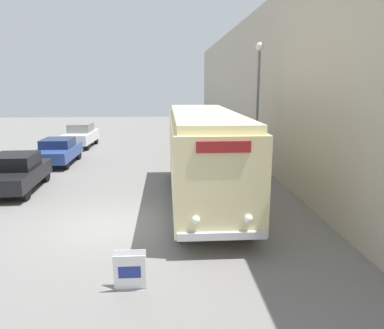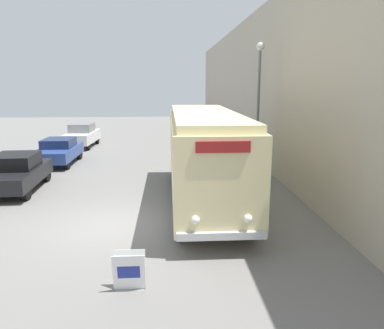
% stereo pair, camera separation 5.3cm
% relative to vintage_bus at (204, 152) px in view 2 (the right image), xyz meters
% --- Properties ---
extents(ground_plane, '(80.00, 80.00, 0.00)m').
position_rel_vintage_bus_xyz_m(ground_plane, '(-3.19, -2.36, -1.91)').
color(ground_plane, slate).
extents(building_wall_right, '(0.30, 60.00, 8.46)m').
position_rel_vintage_bus_xyz_m(building_wall_right, '(3.88, 7.64, 2.32)').
color(building_wall_right, '#B2A893').
rests_on(building_wall_right, ground_plane).
extents(vintage_bus, '(2.41, 9.57, 3.38)m').
position_rel_vintage_bus_xyz_m(vintage_bus, '(0.00, 0.00, 0.00)').
color(vintage_bus, black).
rests_on(vintage_bus, ground_plane).
extents(sign_board, '(0.69, 0.32, 0.86)m').
position_rel_vintage_bus_xyz_m(sign_board, '(-2.19, -6.06, -1.49)').
color(sign_board, gray).
rests_on(sign_board, ground_plane).
extents(streetlamp, '(0.36, 0.36, 6.17)m').
position_rel_vintage_bus_xyz_m(streetlamp, '(2.80, 3.50, 2.12)').
color(streetlamp, '#595E60').
rests_on(streetlamp, ground_plane).
extents(parked_car_near, '(2.08, 4.30, 1.53)m').
position_rel_vintage_bus_xyz_m(parked_car_near, '(-7.68, 2.03, -1.13)').
color(parked_car_near, black).
rests_on(parked_car_near, ground_plane).
extents(parked_car_mid, '(1.85, 4.11, 1.41)m').
position_rel_vintage_bus_xyz_m(parked_car_mid, '(-7.40, 7.30, -1.16)').
color(parked_car_mid, black).
rests_on(parked_car_mid, ground_plane).
extents(parked_car_far, '(1.88, 4.16, 1.64)m').
position_rel_vintage_bus_xyz_m(parked_car_far, '(-7.41, 13.11, -1.08)').
color(parked_car_far, black).
rests_on(parked_car_far, ground_plane).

